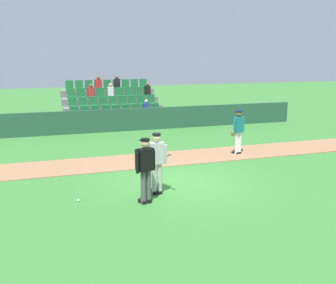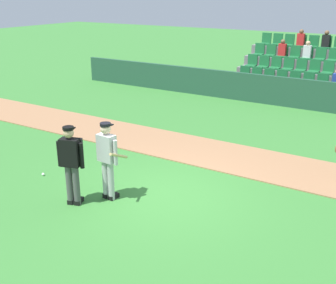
{
  "view_description": "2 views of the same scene",
  "coord_description": "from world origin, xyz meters",
  "px_view_note": "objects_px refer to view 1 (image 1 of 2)",
  "views": [
    {
      "loc": [
        -4.03,
        -11.04,
        3.83
      ],
      "look_at": [
        -0.16,
        0.7,
        1.15
      ],
      "focal_mm": 42.51,
      "sensor_mm": 36.0,
      "label": 1
    },
    {
      "loc": [
        4.5,
        -7.22,
        4.37
      ],
      "look_at": [
        -0.2,
        0.42,
        1.11
      ],
      "focal_mm": 44.87,
      "sensor_mm": 36.0,
      "label": 2
    }
  ],
  "objects_px": {
    "batter_grey_jersey": "(157,161)",
    "umpire_home_plate": "(145,167)",
    "baseball": "(78,200)",
    "runner_teal_jersey": "(238,131)"
  },
  "relations": [
    {
      "from": "batter_grey_jersey",
      "to": "runner_teal_jersey",
      "type": "distance_m",
      "value": 5.56
    },
    {
      "from": "runner_teal_jersey",
      "to": "umpire_home_plate",
      "type": "bearing_deg",
      "value": -140.39
    },
    {
      "from": "batter_grey_jersey",
      "to": "runner_teal_jersey",
      "type": "height_order",
      "value": "same"
    },
    {
      "from": "batter_grey_jersey",
      "to": "umpire_home_plate",
      "type": "relative_size",
      "value": 1.0
    },
    {
      "from": "batter_grey_jersey",
      "to": "umpire_home_plate",
      "type": "distance_m",
      "value": 0.76
    },
    {
      "from": "batter_grey_jersey",
      "to": "runner_teal_jersey",
      "type": "bearing_deg",
      "value": 38.26
    },
    {
      "from": "umpire_home_plate",
      "to": "baseball",
      "type": "bearing_deg",
      "value": 158.63
    },
    {
      "from": "umpire_home_plate",
      "to": "runner_teal_jersey",
      "type": "height_order",
      "value": "same"
    },
    {
      "from": "runner_teal_jersey",
      "to": "baseball",
      "type": "xyz_separation_m",
      "value": [
        -6.55,
        -3.36,
        -0.93
      ]
    },
    {
      "from": "umpire_home_plate",
      "to": "baseball",
      "type": "height_order",
      "value": "umpire_home_plate"
    }
  ]
}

